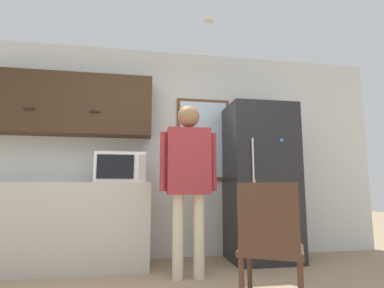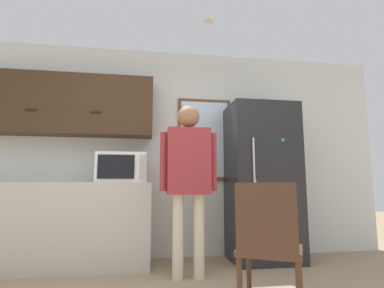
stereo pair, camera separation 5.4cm
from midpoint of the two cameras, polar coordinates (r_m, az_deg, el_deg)
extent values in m
cube|color=silver|center=(3.94, -6.05, -1.24)|extent=(6.00, 0.06, 2.70)
cube|color=#BCB7AD|center=(3.70, -24.99, -13.85)|extent=(2.04, 0.63, 0.93)
cube|color=#3D2819|center=(3.96, -23.17, 6.90)|extent=(2.04, 0.31, 0.74)
cube|color=black|center=(3.88, -28.99, 5.88)|extent=(0.12, 0.01, 0.01)
cube|color=black|center=(3.71, -18.46, 5.89)|extent=(0.12, 0.01, 0.01)
cube|color=white|center=(3.50, -13.73, -4.43)|extent=(0.55, 0.40, 0.33)
cube|color=black|center=(3.30, -14.84, -4.18)|extent=(0.39, 0.01, 0.26)
cube|color=#B2B2B2|center=(3.29, -9.93, -4.31)|extent=(0.08, 0.01, 0.26)
cylinder|color=beige|center=(3.06, -3.23, -17.10)|extent=(0.11, 0.11, 0.81)
cylinder|color=beige|center=(3.09, 0.79, -17.03)|extent=(0.11, 0.11, 0.81)
cube|color=maroon|center=(3.05, -1.17, -3.28)|extent=(0.44, 0.23, 0.67)
sphere|color=#8C6647|center=(3.12, -1.15, 5.24)|extent=(0.23, 0.23, 0.23)
cylinder|color=maroon|center=(3.03, -6.00, -3.30)|extent=(0.07, 0.07, 0.60)
cylinder|color=maroon|center=(3.09, 3.56, -3.43)|extent=(0.07, 0.07, 0.60)
cube|color=#232326|center=(3.83, 12.53, -6.92)|extent=(0.81, 0.64, 1.90)
cylinder|color=silver|center=(3.44, 11.16, -4.32)|extent=(0.02, 0.02, 0.66)
cube|color=orange|center=(3.45, 11.30, -6.94)|extent=(0.04, 0.01, 0.04)
cube|color=#338CDB|center=(3.63, 16.31, 0.72)|extent=(0.04, 0.01, 0.04)
cube|color=#472D1E|center=(2.41, 14.25, -18.99)|extent=(0.61, 0.61, 0.04)
cylinder|color=#472D1E|center=(2.64, 19.38, -22.69)|extent=(0.04, 0.04, 0.40)
cylinder|color=#472D1E|center=(2.67, 10.31, -22.81)|extent=(0.04, 0.04, 0.40)
cylinder|color=#472D1E|center=(2.30, 8.67, -25.29)|extent=(0.04, 0.04, 0.40)
cube|color=#472D1E|center=(2.17, 13.54, -13.40)|extent=(0.38, 0.23, 0.47)
cube|color=brown|center=(4.00, 1.75, 0.91)|extent=(0.71, 0.04, 1.09)
cube|color=silver|center=(3.97, 1.81, 0.96)|extent=(0.63, 0.01, 1.01)
cylinder|color=white|center=(3.53, 2.75, 22.47)|extent=(0.11, 0.11, 0.01)
camera|label=1|loc=(0.03, -90.51, 0.07)|focal=28.00mm
camera|label=2|loc=(0.03, 89.49, -0.07)|focal=28.00mm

